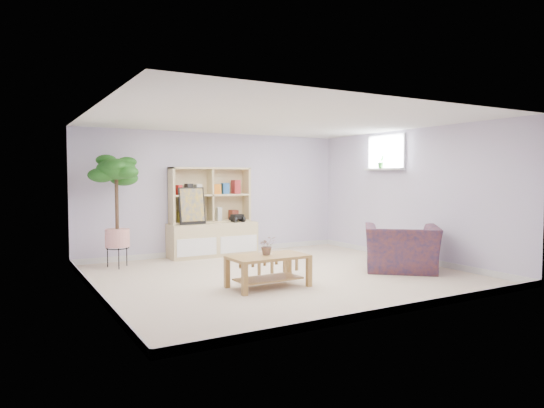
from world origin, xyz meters
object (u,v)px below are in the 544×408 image
storage_unit (213,212)px  coffee_table (268,271)px  armchair (401,245)px  floor_tree (117,211)px

storage_unit → coffee_table: size_ratio=1.58×
coffee_table → armchair: bearing=-3.1°
storage_unit → armchair: 3.61m
armchair → floor_tree: bearing=6.8°
armchair → storage_unit: bearing=-14.6°
floor_tree → armchair: bearing=-33.6°
storage_unit → coffee_table: 2.95m
storage_unit → armchair: bearing=-54.9°
storage_unit → floor_tree: floor_tree is taller
coffee_table → floor_tree: size_ratio=0.57×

